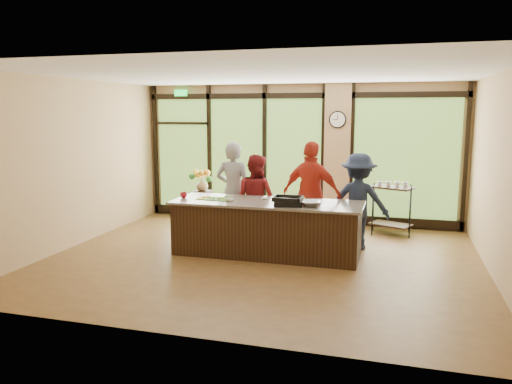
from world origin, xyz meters
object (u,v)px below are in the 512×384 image
Objects in this scene: cook_left at (233,191)px; bar_cart at (392,203)px; island_base at (267,229)px; flower_stand at (202,207)px; roasting_pan at (288,203)px; cook_right at (358,201)px.

cook_left reaches higher than bar_cart.
cook_left is (-0.88, 0.84, 0.49)m from island_base.
roasting_pan is at bearing -38.77° from flower_stand.
cook_left is 3.14m from bar_cart.
roasting_pan is 0.43× the size of bar_cart.
island_base is 0.72m from roasting_pan.
bar_cart reaches higher than flower_stand.
cook_left is 4.12× the size of roasting_pan.
bar_cart is at bearing 41.80° from roasting_pan.
cook_right is at bearing 178.35° from cook_left.
cook_right reaches higher than flower_stand.
island_base is 2.92× the size of bar_cart.
cook_left is 1.68m from flower_stand.
bar_cart is (2.89, 1.19, -0.30)m from cook_left.
flower_stand is at bearing 134.94° from island_base.
roasting_pan is 3.33m from flower_stand.
cook_right is at bearing 33.11° from roasting_pan.
bar_cart is at bearing -115.39° from cook_right.
cook_left is at bearing -133.74° from bar_cart.
roasting_pan reaches higher than island_base.
cook_right reaches higher than bar_cart.
island_base is at bearing 29.28° from cook_right.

